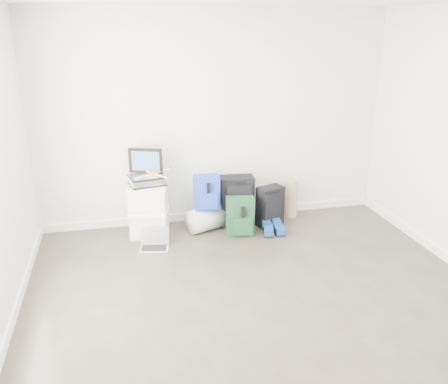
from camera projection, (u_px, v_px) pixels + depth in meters
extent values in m
plane|color=#342D25|center=(274.00, 325.00, 4.17)|extent=(5.00, 5.00, 0.00)
cube|color=white|center=(215.00, 119.00, 6.01)|extent=(4.50, 0.02, 2.70)
cube|color=white|center=(215.00, 214.00, 6.44)|extent=(4.50, 0.02, 0.10)
cube|color=white|center=(1.00, 358.00, 3.68)|extent=(0.02, 5.00, 0.10)
cube|color=white|center=(150.00, 224.00, 5.89)|extent=(0.51, 0.44, 0.29)
cube|color=white|center=(149.00, 212.00, 5.84)|extent=(0.54, 0.47, 0.04)
cube|color=white|center=(148.00, 199.00, 5.78)|extent=(0.51, 0.44, 0.29)
cube|color=white|center=(147.00, 186.00, 5.72)|extent=(0.54, 0.47, 0.04)
cube|color=#B2B2B7|center=(147.00, 180.00, 5.70)|extent=(0.46, 0.37, 0.12)
cube|color=black|center=(145.00, 161.00, 5.72)|extent=(0.40, 0.16, 0.31)
cube|color=#23588E|center=(146.00, 161.00, 5.70)|extent=(0.32, 0.12, 0.24)
cube|color=gold|center=(154.00, 173.00, 5.67)|extent=(0.11, 0.11, 0.05)
cube|color=white|center=(162.00, 171.00, 5.76)|extent=(0.24, 0.16, 0.02)
cube|color=white|center=(147.00, 171.00, 5.75)|extent=(0.16, 0.24, 0.02)
cube|color=white|center=(145.00, 176.00, 5.58)|extent=(0.24, 0.16, 0.02)
cube|color=white|center=(161.00, 176.00, 5.58)|extent=(0.16, 0.24, 0.02)
cylinder|color=#9C9EA5|center=(207.00, 219.00, 6.03)|extent=(0.56, 0.46, 0.30)
cube|color=#1920A7|center=(207.00, 192.00, 5.89)|extent=(0.31, 0.19, 0.43)
cube|color=#1920A7|center=(208.00, 201.00, 5.82)|extent=(0.23, 0.07, 0.21)
cube|color=black|center=(237.00, 201.00, 6.13)|extent=(0.45, 0.28, 0.66)
cube|color=black|center=(239.00, 205.00, 6.00)|extent=(0.32, 0.06, 0.53)
cube|color=black|center=(240.00, 182.00, 5.90)|extent=(0.13, 0.04, 0.03)
cube|color=#13341E|center=(240.00, 216.00, 5.88)|extent=(0.37, 0.26, 0.48)
cube|color=#13341E|center=(242.00, 226.00, 5.80)|extent=(0.26, 0.11, 0.23)
cube|color=black|center=(270.00, 206.00, 6.14)|extent=(0.38, 0.29, 0.53)
cube|color=black|center=(273.00, 209.00, 6.04)|extent=(0.25, 0.11, 0.42)
cube|color=black|center=(273.00, 191.00, 5.96)|extent=(0.12, 0.06, 0.02)
cube|color=black|center=(268.00, 232.00, 5.97)|extent=(0.20, 0.33, 0.03)
cube|color=#19559B|center=(268.00, 229.00, 5.95)|extent=(0.19, 0.31, 0.07)
cube|color=black|center=(279.00, 231.00, 6.00)|extent=(0.15, 0.32, 0.03)
cube|color=#19559B|center=(279.00, 228.00, 5.98)|extent=(0.14, 0.30, 0.07)
cylinder|color=gray|center=(291.00, 198.00, 6.41)|extent=(0.17, 0.17, 0.53)
cube|color=#B4B4B9|center=(154.00, 249.00, 5.55)|extent=(0.37, 0.29, 0.02)
cube|color=black|center=(154.00, 248.00, 5.55)|extent=(0.31, 0.21, 0.00)
cube|color=black|center=(155.00, 235.00, 5.62)|extent=(0.33, 0.08, 0.22)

